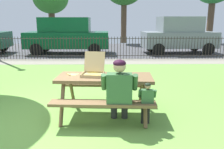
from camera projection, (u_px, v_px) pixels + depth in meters
ground at (60, 97)px, 5.57m from camera, size 28.00×11.05×0.02m
cobblestone_walkway at (82, 62)px, 10.26m from camera, size 28.00×1.40×0.01m
street_asphalt at (89, 50)px, 14.43m from camera, size 28.00×7.19×0.01m
picnic_table_foreground at (105, 85)px, 4.42m from camera, size 1.88×1.58×0.79m
pizza_box_open at (93, 71)px, 4.45m from camera, size 0.46×0.54×0.43m
pizza_slice_on_table at (72, 74)px, 4.51m from camera, size 0.25×0.23×0.02m
adult_at_table at (119, 90)px, 3.91m from camera, size 0.62×0.61×1.19m
child_at_table at (147, 100)px, 3.90m from camera, size 0.30×0.30×0.81m
iron_fence_streetside at (83, 48)px, 10.81m from camera, size 21.04×0.03×1.05m
parked_car_center at (67, 35)px, 12.49m from camera, size 4.40×1.91×1.94m
parked_car_right at (179, 35)px, 12.59m from camera, size 3.99×2.02×1.98m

